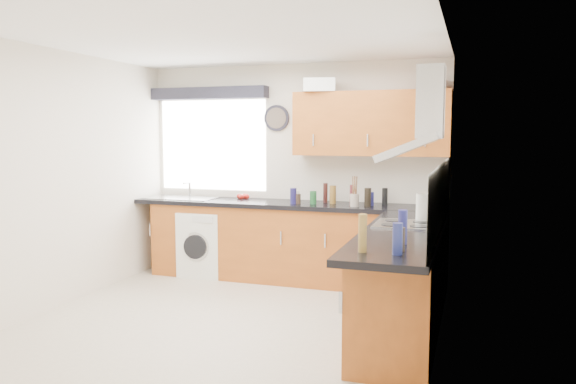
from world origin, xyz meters
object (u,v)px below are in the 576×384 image
(extractor_hood, at_px, (420,124))
(washing_machine, at_px, (205,243))
(upper_cabinets, at_px, (371,124))
(oven, at_px, (405,280))

(extractor_hood, relative_size, washing_machine, 1.01)
(washing_machine, bearing_deg, upper_cabinets, 1.73)
(extractor_hood, height_order, washing_machine, extractor_hood)
(extractor_hood, relative_size, upper_cabinets, 0.46)
(oven, bearing_deg, upper_cabinets, 112.54)
(oven, distance_m, extractor_hood, 1.35)
(oven, xyz_separation_m, upper_cabinets, (-0.55, 1.32, 1.38))
(extractor_hood, distance_m, upper_cabinets, 1.48)
(extractor_hood, bearing_deg, washing_machine, 156.07)
(upper_cabinets, relative_size, washing_machine, 2.21)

